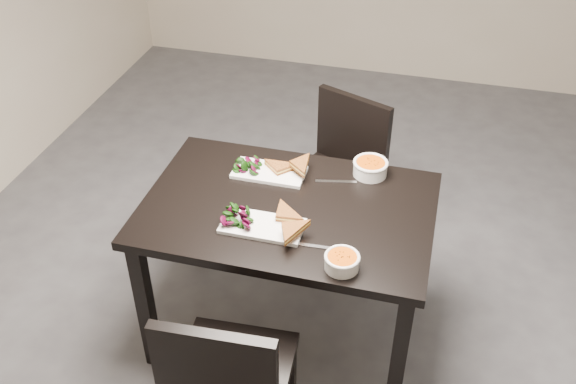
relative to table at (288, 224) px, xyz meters
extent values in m
plane|color=#47474C|center=(0.50, 0.36, -0.65)|extent=(5.00, 5.00, 0.00)
cube|color=black|center=(0.00, 0.00, 0.08)|extent=(1.20, 0.80, 0.04)
cube|color=black|center=(-0.54, -0.34, -0.30)|extent=(0.06, 0.06, 0.71)
cube|color=black|center=(0.54, -0.34, -0.30)|extent=(0.06, 0.06, 0.71)
cube|color=black|center=(-0.54, 0.34, -0.30)|extent=(0.06, 0.06, 0.71)
cube|color=black|center=(0.54, 0.34, -0.30)|extent=(0.06, 0.06, 0.71)
cube|color=black|center=(-0.04, -0.62, -0.22)|extent=(0.44, 0.44, 0.04)
cube|color=black|center=(-0.24, -0.45, -0.45)|extent=(0.04, 0.04, 0.41)
cube|color=black|center=(0.12, -0.43, -0.45)|extent=(0.04, 0.04, 0.41)
cube|color=black|center=(-0.03, -0.81, 0.00)|extent=(0.42, 0.07, 0.40)
cube|color=black|center=(0.06, 0.64, -0.22)|extent=(0.55, 0.55, 0.04)
cube|color=black|center=(-0.18, 0.54, -0.45)|extent=(0.05, 0.05, 0.41)
cube|color=black|center=(0.16, 0.40, -0.45)|extent=(0.05, 0.05, 0.41)
cube|color=black|center=(-0.04, 0.87, -0.45)|extent=(0.05, 0.05, 0.41)
cube|color=black|center=(0.30, 0.74, -0.45)|extent=(0.05, 0.05, 0.41)
cube|color=black|center=(0.13, 0.81, 0.00)|extent=(0.40, 0.20, 0.40)
cube|color=white|center=(-0.06, -0.16, 0.11)|extent=(0.33, 0.16, 0.02)
cylinder|color=white|center=(0.29, -0.31, 0.12)|extent=(0.13, 0.13, 0.05)
cylinder|color=orange|center=(0.29, -0.31, 0.15)|extent=(0.11, 0.11, 0.02)
torus|color=white|center=(0.29, -0.31, 0.15)|extent=(0.13, 0.13, 0.01)
cube|color=silver|center=(0.16, -0.22, 0.10)|extent=(0.18, 0.03, 0.00)
cube|color=white|center=(-0.14, 0.20, 0.11)|extent=(0.32, 0.16, 0.02)
cylinder|color=white|center=(0.29, 0.31, 0.13)|extent=(0.15, 0.15, 0.06)
cylinder|color=orange|center=(0.29, 0.31, 0.15)|extent=(0.13, 0.13, 0.02)
torus|color=white|center=(0.29, 0.31, 0.16)|extent=(0.15, 0.15, 0.01)
cube|color=silver|center=(0.16, 0.22, 0.10)|extent=(0.18, 0.05, 0.00)
camera|label=1|loc=(0.54, -2.03, 1.74)|focal=40.25mm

